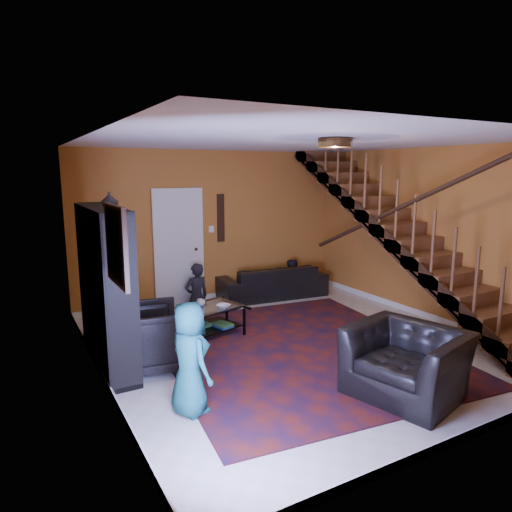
% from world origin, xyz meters
% --- Properties ---
extents(floor, '(5.50, 5.50, 0.00)m').
position_xyz_m(floor, '(0.00, 0.00, 0.00)').
color(floor, beige).
rests_on(floor, ground).
extents(room, '(5.50, 5.50, 5.50)m').
position_xyz_m(room, '(-1.33, 1.33, 0.05)').
color(room, '#AE6126').
rests_on(room, ground).
extents(staircase, '(0.95, 5.02, 3.18)m').
position_xyz_m(staircase, '(2.12, -0.00, 1.40)').
color(staircase, brown).
rests_on(staircase, floor).
extents(bookshelf, '(0.35, 1.80, 2.00)m').
position_xyz_m(bookshelf, '(-2.40, 0.60, 0.96)').
color(bookshelf, black).
rests_on(bookshelf, floor).
extents(door, '(0.82, 0.05, 2.05)m').
position_xyz_m(door, '(-0.70, 2.73, 1.02)').
color(door, silver).
rests_on(door, floor).
extents(framed_picture, '(0.04, 0.74, 0.74)m').
position_xyz_m(framed_picture, '(-2.57, -0.90, 1.75)').
color(framed_picture, maroon).
rests_on(framed_picture, room).
extents(wall_hanging, '(0.14, 0.03, 0.90)m').
position_xyz_m(wall_hanging, '(0.15, 2.73, 1.55)').
color(wall_hanging, black).
rests_on(wall_hanging, room).
extents(ceiling_fixture, '(0.40, 0.40, 0.10)m').
position_xyz_m(ceiling_fixture, '(0.00, -0.80, 2.74)').
color(ceiling_fixture, '#3F2814').
rests_on(ceiling_fixture, room).
extents(rug, '(3.93, 4.37, 0.02)m').
position_xyz_m(rug, '(-0.07, -0.21, 0.01)').
color(rug, '#4F160E').
rests_on(rug, floor).
extents(sofa, '(2.17, 1.03, 0.61)m').
position_xyz_m(sofa, '(1.03, 2.30, 0.31)').
color(sofa, black).
rests_on(sofa, floor).
extents(armchair_left, '(1.02, 1.00, 0.81)m').
position_xyz_m(armchair_left, '(-2.05, 0.19, 0.41)').
color(armchair_left, black).
rests_on(armchair_left, floor).
extents(armchair_right, '(1.27, 1.37, 0.75)m').
position_xyz_m(armchair_right, '(0.23, -1.84, 0.37)').
color(armchair_right, black).
rests_on(armchair_right, floor).
extents(person_adult_a, '(0.49, 0.35, 1.26)m').
position_xyz_m(person_adult_a, '(-0.52, 2.35, 0.18)').
color(person_adult_a, black).
rests_on(person_adult_a, sofa).
extents(person_adult_b, '(0.58, 0.46, 1.13)m').
position_xyz_m(person_adult_b, '(1.50, 2.35, 0.12)').
color(person_adult_b, black).
rests_on(person_adult_b, sofa).
extents(person_child, '(0.47, 0.63, 1.16)m').
position_xyz_m(person_child, '(-1.95, -1.05, 0.58)').
color(person_child, '#185A5D').
rests_on(person_child, armchair_left).
extents(coffee_table, '(1.26, 0.92, 0.43)m').
position_xyz_m(coffee_table, '(-1.00, 0.92, 0.25)').
color(coffee_table, black).
rests_on(coffee_table, floor).
extents(cup_a, '(0.16, 0.16, 0.10)m').
position_xyz_m(cup_a, '(-0.97, 1.04, 0.48)').
color(cup_a, '#999999').
rests_on(cup_a, coffee_table).
extents(cup_b, '(0.11, 0.11, 0.09)m').
position_xyz_m(cup_b, '(-1.28, 0.90, 0.48)').
color(cup_b, '#999999').
rests_on(cup_b, coffee_table).
extents(bowl, '(0.26, 0.26, 0.05)m').
position_xyz_m(bowl, '(-0.72, 0.79, 0.46)').
color(bowl, '#999999').
rests_on(bowl, coffee_table).
extents(vase, '(0.18, 0.18, 0.19)m').
position_xyz_m(vase, '(-2.41, 0.10, 2.10)').
color(vase, '#999999').
rests_on(vase, bookshelf).
extents(popcorn_bucket, '(0.17, 0.17, 0.16)m').
position_xyz_m(popcorn_bucket, '(-1.92, -0.66, 0.10)').
color(popcorn_bucket, red).
rests_on(popcorn_bucket, rug).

